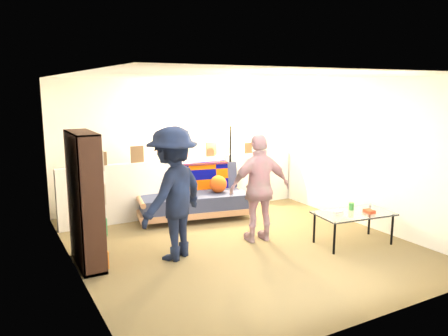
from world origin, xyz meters
name	(u,v)px	position (x,y,z in m)	size (l,w,h in m)	color
ground	(237,243)	(0.00, 0.00, 0.00)	(5.00, 5.00, 0.00)	brown
room_shell	(222,126)	(0.00, 0.47, 1.67)	(4.60, 5.05, 2.45)	silver
half_wall_ledge	(186,186)	(0.00, 1.80, 0.50)	(4.45, 0.15, 1.00)	silver
ledge_decor	(174,149)	(-0.23, 1.78, 1.18)	(2.97, 0.02, 0.45)	brown
futon_sofa	(193,196)	(-0.03, 1.48, 0.38)	(2.03, 1.23, 0.81)	#B07C55
bookshelf	(85,204)	(-2.08, 0.24, 0.80)	(0.29, 0.86, 1.71)	black
coffee_table	(354,215)	(1.46, -0.84, 0.43)	(1.18, 0.74, 0.58)	black
floor_lamp	(229,148)	(0.80, 1.64, 1.15)	(0.38, 0.32, 1.63)	black
person_left	(173,194)	(-1.02, -0.07, 0.88)	(1.13, 0.65, 1.75)	black
person_right	(260,188)	(0.33, -0.07, 0.79)	(0.93, 0.39, 1.59)	pink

